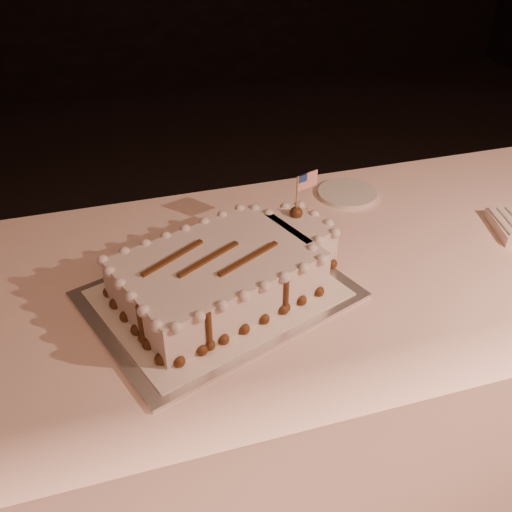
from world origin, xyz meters
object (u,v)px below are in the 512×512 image
object	(u,v)px
banquet_table	(308,383)
cake_board	(218,295)
side_plate	(347,193)
sheet_cake	(228,270)

from	to	relation	value
banquet_table	cake_board	distance (m)	0.45
cake_board	side_plate	size ratio (longest dim) A/B	3.23
cake_board	sheet_cake	xyz separation A→B (m)	(0.02, 0.01, 0.05)
cake_board	sheet_cake	world-z (taller)	sheet_cake
sheet_cake	cake_board	bearing A→B (deg)	-159.84
cake_board	side_plate	distance (m)	0.52
banquet_table	cake_board	bearing A→B (deg)	-170.36
cake_board	sheet_cake	bearing A→B (deg)	0.41
sheet_cake	side_plate	xyz separation A→B (m)	(0.40, 0.30, -0.05)
banquet_table	cake_board	world-z (taller)	cake_board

